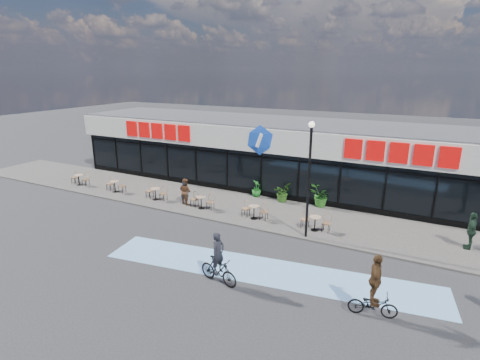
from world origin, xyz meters
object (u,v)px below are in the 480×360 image
object	(u,v)px
potted_plant_right	(320,196)
pedestrian_a	(471,231)
cyclist_a	(374,292)
patron_left	(184,192)
lamp_post	(309,171)
potted_plant_left	(256,188)
potted_plant_mid	(282,192)
bistro_set_0	(80,178)
patron_right	(185,191)

from	to	relation	value
potted_plant_right	pedestrian_a	world-z (taller)	pedestrian_a
cyclist_a	patron_left	bearing A→B (deg)	153.43
lamp_post	potted_plant_left	world-z (taller)	lamp_post
potted_plant_mid	cyclist_a	distance (m)	11.31
bistro_set_0	cyclist_a	size ratio (longest dim) A/B	0.68
patron_right	potted_plant_right	bearing A→B (deg)	-140.64
cyclist_a	lamp_post	bearing A→B (deg)	128.52
patron_left	pedestrian_a	world-z (taller)	pedestrian_a
patron_left	cyclist_a	bearing A→B (deg)	132.16
lamp_post	cyclist_a	distance (m)	6.66
potted_plant_left	cyclist_a	size ratio (longest dim) A/B	0.48
pedestrian_a	potted_plant_mid	bearing A→B (deg)	-101.13
potted_plant_right	pedestrian_a	xyz separation A→B (m)	(7.59, -2.23, 0.23)
pedestrian_a	patron_left	bearing A→B (deg)	-85.12
lamp_post	cyclist_a	size ratio (longest dim) A/B	2.50
potted_plant_left	pedestrian_a	bearing A→B (deg)	-10.66
potted_plant_left	bistro_set_0	bearing A→B (deg)	-164.61
potted_plant_mid	potted_plant_right	xyz separation A→B (m)	(2.35, 0.14, 0.07)
bistro_set_0	potted_plant_mid	distance (m)	14.45
bistro_set_0	potted_plant_mid	xyz separation A→B (m)	(14.07, 3.26, 0.13)
potted_plant_mid	potted_plant_right	bearing A→B (deg)	3.33
potted_plant_left	potted_plant_right	distance (m)	4.16
bistro_set_0	patron_left	world-z (taller)	patron_left
lamp_post	cyclist_a	bearing A→B (deg)	-51.48
potted_plant_left	potted_plant_mid	bearing A→B (deg)	-3.60
potted_plant_mid	patron_left	distance (m)	6.02
patron_left	patron_right	distance (m)	0.09
potted_plant_mid	pedestrian_a	bearing A→B (deg)	-11.91
bistro_set_0	potted_plant_right	distance (m)	16.77
pedestrian_a	cyclist_a	world-z (taller)	cyclist_a
potted_plant_right	patron_right	bearing A→B (deg)	-156.24
bistro_set_0	cyclist_a	bearing A→B (deg)	-15.65
lamp_post	bistro_set_0	xyz separation A→B (m)	(-16.96, 1.00, -2.87)
lamp_post	patron_left	xyz separation A→B (m)	(-8.00, 1.09, -2.58)
patron_left	cyclist_a	distance (m)	13.24
lamp_post	patron_right	xyz separation A→B (m)	(-7.96, 1.14, -2.52)
lamp_post	potted_plant_right	world-z (taller)	lamp_post
pedestrian_a	cyclist_a	distance (m)	7.70
patron_right	cyclist_a	xyz separation A→B (m)	(11.80, -5.96, 0.01)
potted_plant_right	patron_left	bearing A→B (deg)	-156.07
patron_right	potted_plant_mid	bearing A→B (deg)	-132.72
bistro_set_0	potted_plant_right	bearing A→B (deg)	11.69
potted_plant_left	lamp_post	bearing A→B (deg)	-43.00
potted_plant_left	potted_plant_mid	xyz separation A→B (m)	(1.81, -0.11, 0.05)
bistro_set_0	patron_right	distance (m)	9.01
pedestrian_a	potted_plant_right	bearing A→B (deg)	-105.61
potted_plant_left	cyclist_a	distance (m)	12.56
potted_plant_right	potted_plant_mid	bearing A→B (deg)	-176.67
patron_left	patron_right	xyz separation A→B (m)	(0.04, 0.04, 0.06)
potted_plant_mid	patron_right	xyz separation A→B (m)	(-5.07, -3.13, 0.22)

